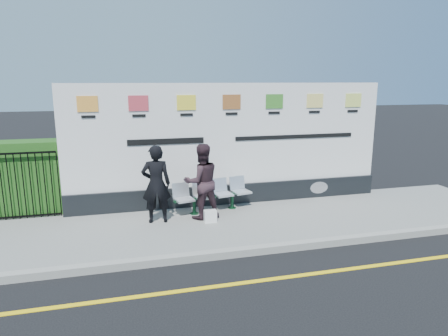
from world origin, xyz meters
The scene contains 12 objects.
ground centered at (0.00, 0.00, 0.00)m, with size 80.00×80.00×0.00m, color black.
pavement centered at (0.00, 2.50, 0.06)m, with size 14.00×3.00×0.12m, color gray.
kerb centered at (0.00, 1.00, 0.07)m, with size 14.00×0.18×0.14m, color gray.
yellow_line centered at (0.00, 0.00, 0.00)m, with size 14.00×0.10×0.01m, color yellow.
billboard centered at (0.50, 3.85, 1.42)m, with size 8.00×0.30×3.00m.
hedge centered at (-4.58, 4.30, 0.97)m, with size 2.35×0.70×1.70m, color #235419.
railing centered at (-4.58, 3.85, 0.89)m, with size 2.05×0.06×1.54m, color black, non-canonical shape.
bench centered at (-0.07, 3.30, 0.32)m, with size 1.89×0.51×0.41m, color silver, non-canonical shape.
woman_left centered at (-1.44, 2.88, 0.98)m, with size 0.63×0.41×1.72m, color black.
woman_right centered at (-0.43, 2.89, 0.97)m, with size 0.83×0.64×1.70m, color #322027.
handbag_brown centered at (-0.31, 3.25, 0.62)m, with size 0.24×0.10×0.19m, color #301F0D.
carrier_bag_white centered at (-0.31, 2.56, 0.26)m, with size 0.27×0.16×0.27m, color white.
Camera 1 is at (-2.12, -5.58, 3.18)m, focal length 32.00 mm.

